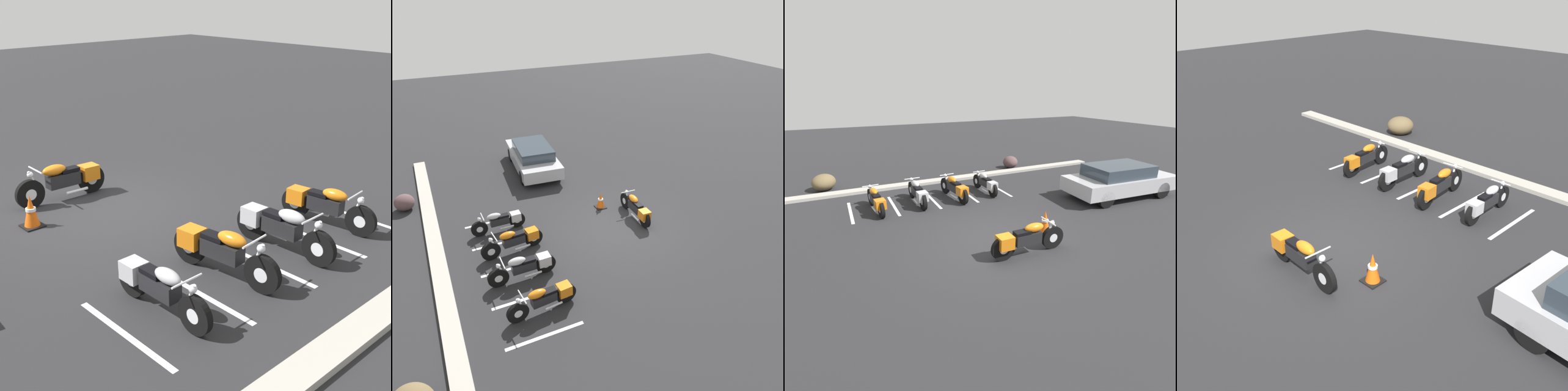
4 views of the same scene
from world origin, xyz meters
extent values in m
plane|color=#262628|center=(0.00, 0.00, 0.00)|extent=(60.00, 60.00, 0.00)
cylinder|color=black|center=(1.13, -1.01, 0.32)|extent=(0.64, 0.13, 0.63)
cylinder|color=silver|center=(1.13, -1.01, 0.32)|extent=(0.24, 0.13, 0.24)
cylinder|color=black|center=(-0.35, -0.97, 0.32)|extent=(0.64, 0.13, 0.63)
cylinder|color=silver|center=(-0.35, -0.97, 0.32)|extent=(0.24, 0.13, 0.24)
cube|color=black|center=(0.34, -0.99, 0.46)|extent=(0.74, 0.29, 0.29)
ellipsoid|color=orange|center=(0.54, -0.99, 0.72)|extent=(0.54, 0.26, 0.23)
cube|color=black|center=(0.18, -0.98, 0.65)|extent=(0.43, 0.24, 0.08)
cube|color=orange|center=(-0.30, -0.97, 0.49)|extent=(0.39, 0.36, 0.33)
cylinder|color=silver|center=(1.02, -1.00, 0.57)|extent=(0.25, 0.06, 0.51)
cylinder|color=silver|center=(0.96, -1.00, 0.81)|extent=(0.05, 0.59, 0.03)
sphere|color=silver|center=(1.09, -1.01, 0.74)|extent=(0.13, 0.13, 0.13)
cylinder|color=silver|center=(0.11, -0.85, 0.17)|extent=(0.53, 0.08, 0.07)
cylinder|color=black|center=(-2.77, 4.48, 0.30)|extent=(0.17, 0.61, 0.60)
cylinder|color=silver|center=(-2.77, 4.48, 0.30)|extent=(0.14, 0.24, 0.23)
cylinder|color=black|center=(-2.63, 3.07, 0.30)|extent=(0.17, 0.61, 0.60)
cylinder|color=silver|center=(-2.63, 3.07, 0.30)|extent=(0.14, 0.24, 0.23)
cube|color=black|center=(-2.69, 3.73, 0.44)|extent=(0.32, 0.72, 0.27)
ellipsoid|color=orange|center=(-2.71, 3.91, 0.69)|extent=(0.29, 0.53, 0.22)
cube|color=black|center=(-2.68, 3.58, 0.62)|extent=(0.26, 0.42, 0.07)
cube|color=orange|center=(-2.63, 3.12, 0.47)|extent=(0.36, 0.40, 0.31)
cylinder|color=silver|center=(-2.76, 4.37, 0.54)|extent=(0.08, 0.24, 0.49)
cylinder|color=silver|center=(-2.75, 4.32, 0.78)|extent=(0.57, 0.09, 0.03)
sphere|color=silver|center=(-2.76, 4.44, 0.70)|extent=(0.13, 0.13, 0.13)
cylinder|color=silver|center=(-2.80, 3.49, 0.17)|extent=(0.11, 0.51, 0.06)
cylinder|color=black|center=(-1.22, 4.63, 0.31)|extent=(0.13, 0.63, 0.63)
cylinder|color=silver|center=(-1.22, 4.63, 0.31)|extent=(0.12, 0.24, 0.24)
cylinder|color=black|center=(-1.19, 3.15, 0.31)|extent=(0.13, 0.63, 0.63)
cylinder|color=silver|center=(-1.19, 3.15, 0.31)|extent=(0.12, 0.24, 0.24)
cube|color=black|center=(-1.20, 3.84, 0.46)|extent=(0.28, 0.73, 0.29)
ellipsoid|color=#B7B7BC|center=(-1.21, 4.03, 0.71)|extent=(0.26, 0.54, 0.23)
cube|color=black|center=(-1.20, 3.68, 0.65)|extent=(0.24, 0.42, 0.08)
cube|color=#B7B7BC|center=(-1.19, 3.20, 0.49)|extent=(0.35, 0.39, 0.32)
cylinder|color=silver|center=(-1.22, 4.51, 0.56)|extent=(0.06, 0.25, 0.51)
cylinder|color=silver|center=(-1.22, 4.46, 0.81)|extent=(0.59, 0.05, 0.03)
sphere|color=silver|center=(-1.22, 4.58, 0.73)|extent=(0.13, 0.13, 0.13)
cylinder|color=silver|center=(-1.33, 3.60, 0.17)|extent=(0.08, 0.52, 0.07)
cylinder|color=black|center=(0.14, 4.55, 0.32)|extent=(0.18, 0.64, 0.63)
cylinder|color=silver|center=(0.14, 4.55, 0.32)|extent=(0.15, 0.25, 0.24)
cylinder|color=black|center=(0.29, 3.07, 0.32)|extent=(0.18, 0.64, 0.63)
cylinder|color=silver|center=(0.29, 3.07, 0.32)|extent=(0.15, 0.25, 0.24)
cube|color=black|center=(0.22, 3.76, 0.46)|extent=(0.34, 0.75, 0.29)
ellipsoid|color=orange|center=(0.20, 3.95, 0.72)|extent=(0.30, 0.56, 0.23)
cube|color=black|center=(0.23, 3.60, 0.65)|extent=(0.27, 0.44, 0.08)
cube|color=orange|center=(0.28, 3.12, 0.49)|extent=(0.38, 0.42, 0.33)
cylinder|color=silver|center=(0.15, 4.43, 0.57)|extent=(0.08, 0.26, 0.51)
cylinder|color=silver|center=(0.15, 4.38, 0.82)|extent=(0.60, 0.10, 0.03)
sphere|color=silver|center=(0.14, 4.50, 0.74)|extent=(0.13, 0.13, 0.13)
cylinder|color=silver|center=(0.11, 3.51, 0.17)|extent=(0.12, 0.53, 0.07)
cylinder|color=black|center=(1.61, 4.62, 0.29)|extent=(0.12, 0.58, 0.58)
cylinder|color=silver|center=(1.61, 4.62, 0.29)|extent=(0.12, 0.22, 0.22)
cylinder|color=black|center=(1.64, 3.26, 0.29)|extent=(0.12, 0.58, 0.58)
cylinder|color=silver|center=(1.64, 3.26, 0.29)|extent=(0.12, 0.22, 0.22)
cube|color=black|center=(1.63, 3.90, 0.42)|extent=(0.26, 0.68, 0.26)
ellipsoid|color=#B7B7BC|center=(1.62, 4.07, 0.66)|extent=(0.24, 0.50, 0.21)
cube|color=black|center=(1.63, 3.75, 0.60)|extent=(0.22, 0.39, 0.07)
cube|color=#B7B7BC|center=(1.64, 3.30, 0.45)|extent=(0.32, 0.36, 0.30)
cylinder|color=silver|center=(1.62, 4.52, 0.52)|extent=(0.06, 0.23, 0.47)
cylinder|color=silver|center=(1.62, 4.47, 0.75)|extent=(0.55, 0.04, 0.03)
sphere|color=silver|center=(1.61, 4.58, 0.68)|extent=(0.12, 0.12, 0.12)
cylinder|color=silver|center=(1.51, 3.67, 0.16)|extent=(0.07, 0.49, 0.06)
cylinder|color=black|center=(7.59, 1.87, 0.32)|extent=(0.65, 0.27, 0.64)
cylinder|color=black|center=(7.47, 0.30, 0.32)|extent=(0.65, 0.27, 0.64)
cylinder|color=black|center=(4.85, 2.07, 0.32)|extent=(0.65, 0.27, 0.64)
cylinder|color=black|center=(4.73, 0.50, 0.32)|extent=(0.65, 0.27, 0.64)
cube|color=#B2B2B7|center=(6.16, 1.18, 0.56)|extent=(4.42, 2.11, 0.55)
cube|color=#2D3842|center=(6.01, 1.20, 1.06)|extent=(2.51, 1.69, 0.45)
cube|color=#A8A399|center=(0.00, 6.16, 0.06)|extent=(18.00, 0.50, 0.12)
ellipsoid|color=brown|center=(4.68, 6.95, 0.32)|extent=(0.86, 0.85, 0.64)
cube|color=black|center=(1.57, -0.13, 0.01)|extent=(0.40, 0.40, 0.03)
cone|color=#EA590F|center=(1.57, -0.13, 0.33)|extent=(0.32, 0.32, 0.66)
cylinder|color=white|center=(1.57, -0.13, 0.36)|extent=(0.20, 0.20, 0.06)
cube|color=white|center=(-3.53, 4.00, 0.00)|extent=(0.10, 2.10, 0.00)
cube|color=white|center=(-2.07, 4.00, 0.00)|extent=(0.10, 2.10, 0.00)
cube|color=white|center=(-0.60, 4.00, 0.00)|extent=(0.10, 2.10, 0.00)
cube|color=white|center=(0.87, 4.00, 0.00)|extent=(0.10, 2.10, 0.00)
cube|color=white|center=(2.34, 4.00, 0.00)|extent=(0.10, 2.10, 0.00)
camera|label=1|loc=(5.87, 9.20, 4.46)|focal=50.00mm
camera|label=2|loc=(-10.07, 5.86, 7.86)|focal=35.00mm
camera|label=3|loc=(-3.78, -6.69, 4.06)|focal=28.00mm
camera|label=4|loc=(6.96, -5.41, 5.68)|focal=42.00mm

